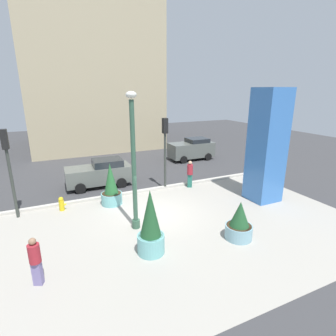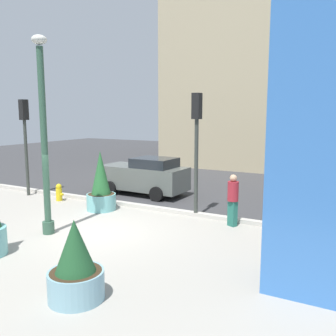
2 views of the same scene
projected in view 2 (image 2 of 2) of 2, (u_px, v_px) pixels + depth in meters
ground_plane at (160, 205)px, 15.11m from camera, size 60.00×60.00×0.00m
plaza_pavement at (49, 252)px, 9.92m from camera, size 18.00×10.00×0.02m
curb_strip at (149, 207)px, 14.34m from camera, size 18.00×0.24×0.16m
lamp_post at (44, 141)px, 11.04m from camera, size 0.44×0.44×5.99m
art_pillar_blue at (313, 146)px, 7.50m from camera, size 1.56×1.56×6.16m
potted_plant_by_pillar at (101, 187)px, 14.15m from camera, size 1.13×1.13×2.32m
potted_plant_near_left at (76, 267)px, 7.32m from camera, size 1.13×1.13×1.67m
fire_hydrant at (59, 192)px, 15.70m from camera, size 0.36×0.26×0.75m
traffic_light_far_side at (25, 131)px, 16.38m from camera, size 0.28×0.42×4.34m
traffic_light_corner at (197, 134)px, 12.90m from camera, size 0.28×0.42×4.43m
car_far_lane at (145, 176)px, 16.88m from camera, size 4.10×2.02×1.74m
pedestrian_crossing at (233, 198)px, 12.09m from camera, size 0.48×0.48×1.75m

